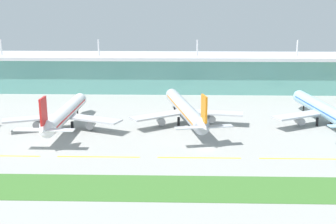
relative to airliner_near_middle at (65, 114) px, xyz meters
name	(u,v)px	position (x,y,z in m)	size (l,w,h in m)	color
ground_plane	(207,150)	(56.60, -24.30, -6.45)	(600.00, 600.00, 0.00)	#9E9E99
terminal_building	(197,72)	(56.60, 82.59, 4.24)	(288.00, 34.00, 29.97)	#5B9E93
airliner_near_middle	(65,114)	(0.00, 0.00, 0.00)	(48.80, 61.40, 18.90)	white
airliner_center	(185,109)	(49.32, 8.72, 0.01)	(47.75, 69.20, 18.90)	#ADB2BC
airliner_far_middle	(324,110)	(107.80, 9.40, 0.00)	(48.48, 63.40, 18.90)	#9ED1EA
taxiway_stripe_mid_west	(99,157)	(19.60, -32.72, -6.43)	(28.00, 0.70, 0.04)	yellow
taxiway_stripe_centre	(199,158)	(53.60, -32.72, -6.43)	(28.00, 0.70, 0.04)	yellow
taxiway_stripe_mid_east	(301,159)	(87.60, -32.72, -6.43)	(28.00, 0.70, 0.04)	yellow
grass_verge	(214,189)	(56.60, -57.61, -6.40)	(300.00, 18.00, 0.10)	#3D702D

